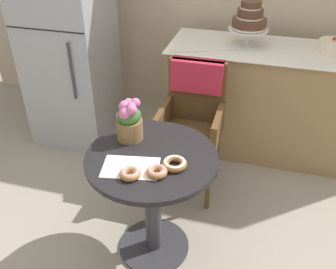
{
  "coord_description": "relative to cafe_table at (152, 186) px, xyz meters",
  "views": [
    {
      "loc": [
        0.52,
        -1.54,
        1.93
      ],
      "look_at": [
        0.05,
        0.15,
        0.77
      ],
      "focal_mm": 40.5,
      "sensor_mm": 36.0,
      "label": 1
    }
  ],
  "objects": [
    {
      "name": "ground_plane",
      "position": [
        0.0,
        0.0,
        -0.51
      ],
      "size": [
        8.0,
        8.0,
        0.0
      ],
      "primitive_type": "plane",
      "color": "gray"
    },
    {
      "name": "cafe_table",
      "position": [
        0.0,
        0.0,
        0.0
      ],
      "size": [
        0.72,
        0.72,
        0.72
      ],
      "color": "black",
      "rests_on": "ground"
    },
    {
      "name": "wicker_chair",
      "position": [
        0.08,
        0.71,
        0.13
      ],
      "size": [
        0.42,
        0.45,
        0.95
      ],
      "rotation": [
        0.0,
        0.0,
        0.09
      ],
      "color": "brown",
      "rests_on": "ground"
    },
    {
      "name": "paper_napkin",
      "position": [
        -0.07,
        -0.13,
        0.21
      ],
      "size": [
        0.32,
        0.24,
        0.0
      ],
      "primitive_type": "cube",
      "rotation": [
        0.0,
        0.0,
        0.18
      ],
      "color": "white",
      "rests_on": "cafe_table"
    },
    {
      "name": "donut_front",
      "position": [
        0.07,
        -0.14,
        0.23
      ],
      "size": [
        0.11,
        0.11,
        0.04
      ],
      "color": "#AD7542",
      "rests_on": "cafe_table"
    },
    {
      "name": "donut_mid",
      "position": [
        0.14,
        -0.06,
        0.23
      ],
      "size": [
        0.13,
        0.13,
        0.04
      ],
      "color": "#936033",
      "rests_on": "cafe_table"
    },
    {
      "name": "donut_side",
      "position": [
        -0.05,
        -0.19,
        0.23
      ],
      "size": [
        0.11,
        0.11,
        0.04
      ],
      "color": "#AD7542",
      "rests_on": "cafe_table"
    },
    {
      "name": "flower_vase",
      "position": [
        -0.17,
        0.13,
        0.33
      ],
      "size": [
        0.15,
        0.16,
        0.24
      ],
      "color": "brown",
      "rests_on": "cafe_table"
    },
    {
      "name": "display_counter",
      "position": [
        0.55,
        1.3,
        -0.05
      ],
      "size": [
        1.56,
        0.62,
        0.9
      ],
      "color": "#93754C",
      "rests_on": "ground"
    },
    {
      "name": "tiered_cake_stand",
      "position": [
        0.35,
        1.3,
        0.59
      ],
      "size": [
        0.3,
        0.3,
        0.34
      ],
      "color": "silver",
      "rests_on": "display_counter"
    },
    {
      "name": "round_layer_cake",
      "position": [
        0.97,
        1.33,
        0.44
      ],
      "size": [
        0.2,
        0.2,
        0.12
      ],
      "color": "beige",
      "rests_on": "display_counter"
    },
    {
      "name": "refrigerator",
      "position": [
        -1.05,
        1.1,
        0.34
      ],
      "size": [
        0.64,
        0.63,
        1.7
      ],
      "color": "#9EA0A5",
      "rests_on": "ground"
    }
  ]
}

